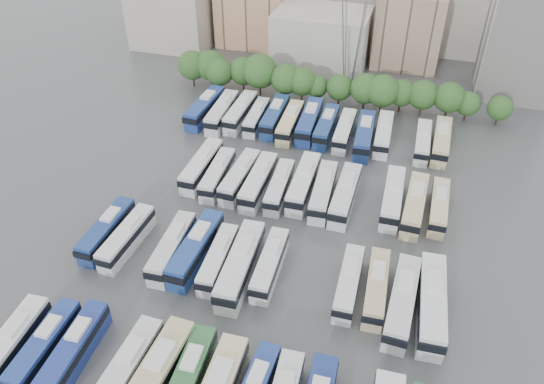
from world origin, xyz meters
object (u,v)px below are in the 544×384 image
(bus_r1_s3, at_px, (172,248))
(bus_r1_s13, at_px, (432,303))
(bus_r2_s2, at_px, (202,166))
(bus_r3_s10, at_px, (384,134))
(bus_r3_s9, at_px, (364,135))
(bus_r3_s6, at_px, (309,121))
(bus_r2_s8, at_px, (323,191))
(bus_r2_s13, at_px, (439,207))
(bus_r0_s5, at_px, (154,380))
(bus_r0_s0, at_px, (10,347))
(bus_r3_s2, at_px, (240,112))
(bus_r1_s1, at_px, (127,237))
(bus_r2_s7, at_px, (303,183))
(bus_r3_s5, at_px, (290,122))
(bus_r2_s9, at_px, (345,195))
(bus_r3_s1, at_px, (222,112))
(bus_r0_s6, at_px, (188,379))
(bus_r3_s0, at_px, (205,108))
(bus_r0_s1, at_px, (45,346))
(bus_r3_s8, at_px, (344,131))
(bus_r0_s2, at_px, (75,349))
(bus_r3_s12, at_px, (422,142))
(bus_r1_s12, at_px, (402,301))
(bus_r2_s4, at_px, (240,176))
(bus_r3_s13, at_px, (441,141))
(bus_r2_s3, at_px, (218,174))
(bus_r2_s11, at_px, (393,197))
(bus_r0_s4, at_px, (126,372))
(bus_r3_s4, at_px, (275,116))
(bus_r1_s7, at_px, (270,264))
(apartment_tower, at_px, (527,29))
(bus_r1_s10, at_px, (349,283))
(bus_r2_s12, at_px, (415,205))
(bus_r2_s6, at_px, (279,186))
(bus_r1_s6, at_px, (241,265))
(bus_r1_s5, at_px, (218,259))
(bus_r1_s11, at_px, (376,287))
(bus_r3_s7, at_px, (326,126))
(bus_r1_s4, at_px, (196,249))

(bus_r1_s3, xyz_separation_m, bus_r1_s13, (32.95, -0.38, 0.28))
(bus_r2_s2, relative_size, bus_r3_s10, 1.03)
(bus_r3_s9, bearing_deg, bus_r3_s6, 166.38)
(bus_r2_s8, xyz_separation_m, bus_r2_s13, (16.66, 1.31, -0.18))
(bus_r0_s5, relative_size, bus_r2_s8, 1.12)
(bus_r0_s0, bearing_deg, bus_r3_s2, 80.22)
(bus_r1_s1, height_order, bus_r1_s13, bus_r1_s13)
(bus_r2_s7, xyz_separation_m, bus_r3_s5, (-6.66, 17.28, -0.12))
(bus_r2_s9, distance_m, bus_r3_s1, 32.04)
(bus_r3_s1, bearing_deg, bus_r1_s3, -81.27)
(bus_r0_s6, relative_size, bus_r3_s9, 0.92)
(bus_r3_s0, xyz_separation_m, bus_r3_s6, (19.92, 0.58, 0.01))
(bus_r0_s1, height_order, bus_r1_s13, bus_r1_s13)
(bus_r3_s8, bearing_deg, bus_r2_s8, -90.14)
(bus_r0_s2, xyz_separation_m, bus_r3_s12, (33.04, 53.30, -0.05))
(bus_r1_s13, bearing_deg, bus_r1_s12, -173.38)
(bus_r2_s4, height_order, bus_r3_s13, bus_r3_s13)
(bus_r2_s3, bearing_deg, bus_r2_s11, 0.83)
(bus_r0_s4, xyz_separation_m, bus_r3_s4, (-0.12, 55.39, -0.01))
(bus_r3_s13, bearing_deg, bus_r2_s4, -145.31)
(bus_r1_s7, relative_size, bus_r3_s2, 0.92)
(bus_r3_s13, bearing_deg, bus_r1_s13, -88.24)
(bus_r0_s2, bearing_deg, bus_r0_s4, -10.98)
(bus_r3_s8, bearing_deg, bus_r2_s13, -45.89)
(apartment_tower, distance_m, bus_r0_s0, 100.52)
(bus_r0_s2, height_order, bus_r1_s10, bus_r0_s2)
(bus_r0_s6, bearing_deg, bus_r2_s12, 57.56)
(bus_r1_s7, height_order, bus_r2_s8, bus_r2_s8)
(bus_r2_s3, distance_m, bus_r2_s6, 10.05)
(bus_r1_s6, relative_size, bus_r3_s6, 1.06)
(bus_r0_s6, relative_size, bus_r2_s9, 0.93)
(bus_r3_s2, height_order, bus_r3_s12, bus_r3_s2)
(bus_r1_s5, distance_m, bus_r3_s5, 35.90)
(bus_r1_s11, xyz_separation_m, bus_r1_s12, (3.16, -1.56, 0.25))
(bus_r1_s5, xyz_separation_m, bus_r3_s2, (-9.78, 36.96, 0.18))
(apartment_tower, height_order, bus_r1_s13, apartment_tower)
(bus_r1_s5, bearing_deg, bus_r1_s12, -4.58)
(bus_r1_s6, bearing_deg, bus_r0_s0, -139.65)
(bus_r3_s5, relative_size, bus_r3_s7, 1.02)
(bus_r3_s6, relative_size, bus_r3_s9, 1.01)
(bus_r2_s2, bearing_deg, bus_r3_s7, 47.77)
(bus_r2_s11, bearing_deg, bus_r1_s4, -143.15)
(bus_r1_s11, xyz_separation_m, bus_r3_s6, (-16.73, 36.27, 0.26))
(bus_r2_s8, bearing_deg, bus_r3_s5, 115.56)
(bus_r3_s0, bearing_deg, bus_r0_s6, -66.97)
(bus_r1_s6, distance_m, bus_r3_s2, 39.71)
(bus_r0_s1, height_order, bus_r3_s4, bus_r3_s4)
(bus_r0_s4, distance_m, bus_r1_s6, 18.75)
(bus_r2_s11, bearing_deg, bus_r1_s6, -131.79)
(bus_r2_s6, height_order, bus_r3_s13, bus_r3_s13)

